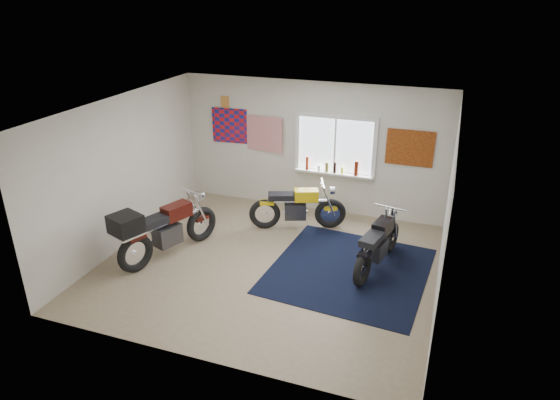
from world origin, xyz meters
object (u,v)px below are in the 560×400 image
(navy_rug, at_px, (349,270))
(yellow_triumph, at_px, (297,208))
(black_chrome_bike, at_px, (378,245))
(maroon_tourer, at_px, (161,230))

(navy_rug, relative_size, yellow_triumph, 1.44)
(navy_rug, distance_m, black_chrome_bike, 0.64)
(navy_rug, xyz_separation_m, yellow_triumph, (-1.31, 1.24, 0.41))
(navy_rug, relative_size, black_chrome_bike, 1.42)
(navy_rug, distance_m, yellow_triumph, 1.85)
(black_chrome_bike, bearing_deg, yellow_triumph, 72.77)
(navy_rug, height_order, black_chrome_bike, black_chrome_bike)
(navy_rug, xyz_separation_m, maroon_tourer, (-3.15, -0.67, 0.55))
(navy_rug, bearing_deg, maroon_tourer, -167.92)
(yellow_triumph, bearing_deg, maroon_tourer, -154.56)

